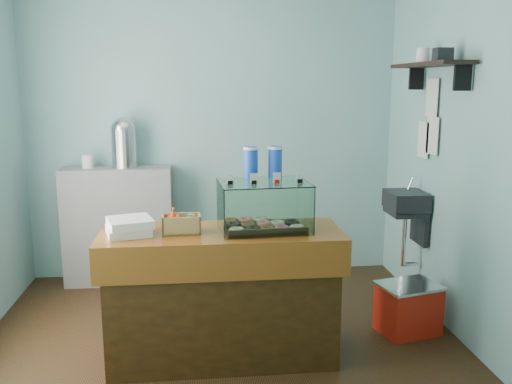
{
  "coord_description": "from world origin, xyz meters",
  "views": [
    {
      "loc": [
        -0.14,
        -3.72,
        1.86
      ],
      "look_at": [
        0.24,
        -0.15,
        1.14
      ],
      "focal_mm": 38.0,
      "sensor_mm": 36.0,
      "label": 1
    }
  ],
  "objects": [
    {
      "name": "back_shelf",
      "position": [
        -0.9,
        1.32,
        0.55
      ],
      "size": [
        1.0,
        0.32,
        1.1
      ],
      "primitive_type": "cube",
      "color": "gray",
      "rests_on": "ground"
    },
    {
      "name": "condiment_crate",
      "position": [
        -0.27,
        -0.26,
        0.96
      ],
      "size": [
        0.26,
        0.16,
        0.17
      ],
      "rotation": [
        0.0,
        0.0,
        0.05
      ],
      "color": "tan",
      "rests_on": "counter"
    },
    {
      "name": "coffee_urn",
      "position": [
        -0.82,
        1.32,
        1.34
      ],
      "size": [
        0.25,
        0.25,
        0.46
      ],
      "color": "silver",
      "rests_on": "back_shelf"
    },
    {
      "name": "pastry_boxes",
      "position": [
        -0.6,
        -0.27,
        0.95
      ],
      "size": [
        0.34,
        0.34,
        0.11
      ],
      "rotation": [
        0.0,
        0.0,
        0.25
      ],
      "color": "white",
      "rests_on": "counter"
    },
    {
      "name": "red_cooler",
      "position": [
        1.41,
        -0.02,
        0.19
      ],
      "size": [
        0.5,
        0.43,
        0.38
      ],
      "rotation": [
        0.0,
        0.0,
        0.24
      ],
      "color": "red",
      "rests_on": "ground"
    },
    {
      "name": "display_case",
      "position": [
        0.28,
        -0.2,
        1.08
      ],
      "size": [
        0.62,
        0.47,
        0.54
      ],
      "rotation": [
        0.0,
        0.0,
        0.07
      ],
      "color": "black",
      "rests_on": "counter"
    },
    {
      "name": "room_shell",
      "position": [
        0.03,
        0.01,
        1.71
      ],
      "size": [
        3.54,
        3.04,
        2.82
      ],
      "color": "#73A7A6",
      "rests_on": "ground"
    },
    {
      "name": "ground",
      "position": [
        0.0,
        0.0,
        0.0
      ],
      "size": [
        3.5,
        3.5,
        0.0
      ],
      "primitive_type": "plane",
      "color": "black",
      "rests_on": "ground"
    },
    {
      "name": "counter",
      "position": [
        0.0,
        -0.25,
        0.46
      ],
      "size": [
        1.6,
        0.6,
        0.9
      ],
      "color": "#43270D",
      "rests_on": "ground"
    }
  ]
}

